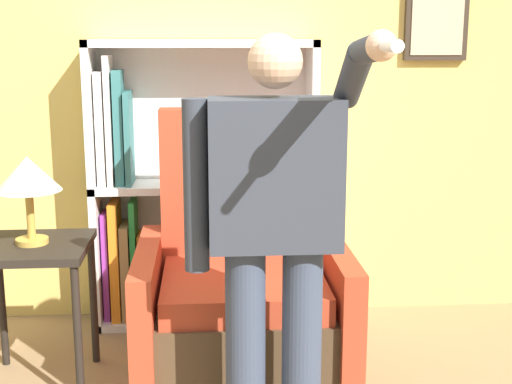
% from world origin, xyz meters
% --- Properties ---
extents(wall_back, '(8.00, 0.11, 2.80)m').
position_xyz_m(wall_back, '(0.01, 2.03, 1.40)').
color(wall_back, '#E0C160').
rests_on(wall_back, ground_plane).
extents(bookcase, '(1.22, 0.28, 1.57)m').
position_xyz_m(bookcase, '(-0.15, 1.87, 0.75)').
color(bookcase, white).
rests_on(bookcase, ground_plane).
extents(armchair, '(0.97, 0.88, 1.24)m').
position_xyz_m(armchair, '(0.16, 1.21, 0.38)').
color(armchair, '#4C3823').
rests_on(armchair, ground_plane).
extents(person_standing, '(0.62, 0.78, 1.60)m').
position_xyz_m(person_standing, '(0.24, 0.49, 0.92)').
color(person_standing, '#384256').
rests_on(person_standing, ground_plane).
extents(side_table, '(0.50, 0.50, 0.68)m').
position_xyz_m(side_table, '(-0.78, 1.15, 0.57)').
color(side_table, black).
rests_on(side_table, ground_plane).
extents(table_lamp, '(0.29, 0.29, 0.40)m').
position_xyz_m(table_lamp, '(-0.78, 1.15, 0.98)').
color(table_lamp, gold).
rests_on(table_lamp, side_table).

